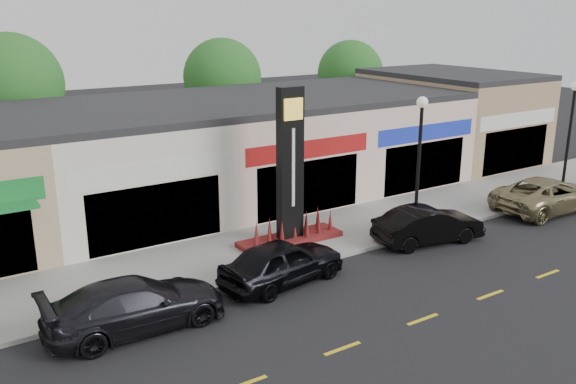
# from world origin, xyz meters

# --- Properties ---
(ground) EXTENTS (120.00, 120.00, 0.00)m
(ground) POSITION_xyz_m (0.00, 0.00, 0.00)
(ground) COLOR black
(ground) RESTS_ON ground
(sidewalk) EXTENTS (52.00, 4.30, 0.15)m
(sidewalk) POSITION_xyz_m (0.00, 4.35, 0.07)
(sidewalk) COLOR gray
(sidewalk) RESTS_ON ground
(curb) EXTENTS (52.00, 0.20, 0.15)m
(curb) POSITION_xyz_m (0.00, 2.10, 0.07)
(curb) COLOR gray
(curb) RESTS_ON ground
(shop_cream) EXTENTS (7.00, 10.01, 4.80)m
(shop_cream) POSITION_xyz_m (-1.50, 11.47, 2.40)
(shop_cream) COLOR beige
(shop_cream) RESTS_ON ground
(shop_pink_w) EXTENTS (7.00, 10.01, 4.80)m
(shop_pink_w) POSITION_xyz_m (5.50, 11.47, 2.40)
(shop_pink_w) COLOR beige
(shop_pink_w) RESTS_ON ground
(shop_pink_e) EXTENTS (7.00, 10.01, 4.80)m
(shop_pink_e) POSITION_xyz_m (12.50, 11.47, 2.40)
(shop_pink_e) COLOR beige
(shop_pink_e) RESTS_ON ground
(shop_tan) EXTENTS (7.00, 10.01, 5.30)m
(shop_tan) POSITION_xyz_m (19.50, 11.48, 2.65)
(shop_tan) COLOR #9C735B
(shop_tan) RESTS_ON ground
(tree_rear_west) EXTENTS (5.20, 5.20, 7.83)m
(tree_rear_west) POSITION_xyz_m (-4.00, 19.50, 5.22)
(tree_rear_west) COLOR #382619
(tree_rear_west) RESTS_ON ground
(tree_rear_mid) EXTENTS (4.80, 4.80, 7.29)m
(tree_rear_mid) POSITION_xyz_m (8.00, 19.50, 4.88)
(tree_rear_mid) COLOR #382619
(tree_rear_mid) RESTS_ON ground
(tree_rear_east) EXTENTS (4.60, 4.60, 6.94)m
(tree_rear_east) POSITION_xyz_m (18.00, 19.50, 4.63)
(tree_rear_east) COLOR #382619
(tree_rear_east) RESTS_ON ground
(lamp_east_near) EXTENTS (0.44, 0.44, 5.47)m
(lamp_east_near) POSITION_xyz_m (8.00, 2.50, 3.48)
(lamp_east_near) COLOR black
(lamp_east_near) RESTS_ON sidewalk
(lamp_east_far) EXTENTS (0.44, 0.44, 5.47)m
(lamp_east_far) POSITION_xyz_m (18.00, 2.50, 3.48)
(lamp_east_far) COLOR black
(lamp_east_far) RESTS_ON sidewalk
(pylon_sign) EXTENTS (4.20, 1.30, 6.00)m
(pylon_sign) POSITION_xyz_m (3.00, 4.20, 2.27)
(pylon_sign) COLOR #580F1C
(pylon_sign) RESTS_ON sidewalk
(car_dark_sedan) EXTENTS (2.13, 5.19, 1.50)m
(car_dark_sedan) POSITION_xyz_m (-4.28, 1.08, 0.75)
(car_dark_sedan) COLOR black
(car_dark_sedan) RESTS_ON ground
(car_black_sedan) EXTENTS (2.43, 4.70, 1.53)m
(car_black_sedan) POSITION_xyz_m (0.86, 1.39, 0.77)
(car_black_sedan) COLOR black
(car_black_sedan) RESTS_ON ground
(car_black_conv) EXTENTS (2.25, 4.60, 1.45)m
(car_black_conv) POSITION_xyz_m (7.70, 1.47, 0.73)
(car_black_conv) COLOR black
(car_black_conv) RESTS_ON ground
(car_gold_suv) EXTENTS (2.74, 5.65, 1.55)m
(car_gold_suv) POSITION_xyz_m (15.20, 1.41, 0.77)
(car_gold_suv) COLOR #91865C
(car_gold_suv) RESTS_ON ground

